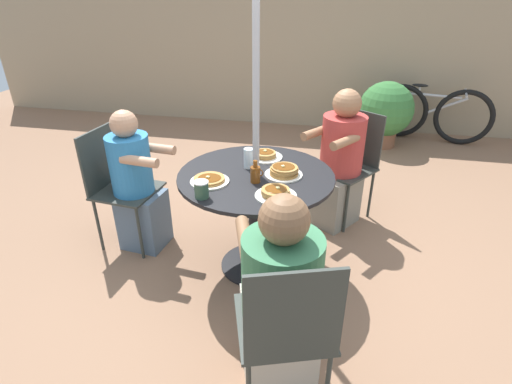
% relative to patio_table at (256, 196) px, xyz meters
% --- Properties ---
extents(ground_plane, '(12.00, 12.00, 0.00)m').
position_rel_patio_table_xyz_m(ground_plane, '(0.00, 0.00, -0.60)').
color(ground_plane, '#8C664C').
extents(back_fence, '(10.00, 0.06, 1.84)m').
position_rel_patio_table_xyz_m(back_fence, '(0.00, 3.46, 0.32)').
color(back_fence, tan).
rests_on(back_fence, ground).
extents(patio_table, '(1.06, 1.06, 0.76)m').
position_rel_patio_table_xyz_m(patio_table, '(0.00, 0.00, 0.00)').
color(patio_table, black).
rests_on(patio_table, ground).
extents(umbrella_pole, '(0.04, 0.04, 2.42)m').
position_rel_patio_table_xyz_m(umbrella_pole, '(0.00, 0.00, 0.61)').
color(umbrella_pole, '#ADADB2').
rests_on(umbrella_pole, ground).
extents(patio_chair_north, '(0.61, 0.61, 0.95)m').
position_rel_patio_table_xyz_m(patio_chair_north, '(0.65, 0.93, -0.05)').
color(patio_chair_north, '#333833').
rests_on(patio_chair_north, ground).
extents(diner_north, '(0.56, 0.59, 1.18)m').
position_rel_patio_table_xyz_m(diner_north, '(0.55, 0.79, -0.06)').
color(diner_north, gray).
rests_on(diner_north, ground).
extents(patio_chair_east, '(0.48, 0.48, 0.95)m').
position_rel_patio_table_xyz_m(patio_chair_east, '(-1.13, 0.12, -0.05)').
color(patio_chair_east, '#333833').
rests_on(patio_chair_east, ground).
extents(diner_east, '(0.48, 0.35, 1.12)m').
position_rel_patio_table_xyz_m(diner_east, '(-0.96, 0.10, -0.08)').
color(diner_east, slate).
rests_on(diner_east, ground).
extents(patio_chair_south, '(0.55, 0.55, 0.95)m').
position_rel_patio_table_xyz_m(patio_chair_south, '(0.37, -1.08, -0.05)').
color(patio_chair_south, '#333833').
rests_on(patio_chair_south, ground).
extents(diner_south, '(0.51, 0.60, 1.13)m').
position_rel_patio_table_xyz_m(diner_south, '(0.31, -0.91, -0.09)').
color(diner_south, beige).
rests_on(diner_south, ground).
extents(pancake_plate_a, '(0.25, 0.25, 0.08)m').
position_rel_patio_table_xyz_m(pancake_plate_a, '(0.19, 0.02, 0.20)').
color(pancake_plate_a, silver).
rests_on(pancake_plate_a, patio_table).
extents(pancake_plate_b, '(0.25, 0.25, 0.06)m').
position_rel_patio_table_xyz_m(pancake_plate_b, '(0.01, 0.29, 0.19)').
color(pancake_plate_b, silver).
rests_on(pancake_plate_b, patio_table).
extents(pancake_plate_c, '(0.25, 0.25, 0.04)m').
position_rel_patio_table_xyz_m(pancake_plate_c, '(-0.27, -0.18, 0.18)').
color(pancake_plate_c, silver).
rests_on(pancake_plate_c, patio_table).
extents(pancake_plate_d, '(0.25, 0.25, 0.06)m').
position_rel_patio_table_xyz_m(pancake_plate_d, '(0.18, -0.29, 0.19)').
color(pancake_plate_d, silver).
rests_on(pancake_plate_d, patio_table).
extents(syrup_bottle, '(0.09, 0.06, 0.15)m').
position_rel_patio_table_xyz_m(syrup_bottle, '(0.02, -0.12, 0.23)').
color(syrup_bottle, brown).
rests_on(syrup_bottle, patio_table).
extents(coffee_cup, '(0.09, 0.09, 0.11)m').
position_rel_patio_table_xyz_m(coffee_cup, '(-0.25, -0.39, 0.22)').
color(coffee_cup, '#33513D').
rests_on(coffee_cup, patio_table).
extents(drinking_glass_a, '(0.07, 0.07, 0.14)m').
position_rel_patio_table_xyz_m(drinking_glass_a, '(-0.07, 0.10, 0.24)').
color(drinking_glass_a, silver).
rests_on(drinking_glass_a, patio_table).
extents(bicycle, '(1.49, 0.47, 0.74)m').
position_rel_patio_table_xyz_m(bicycle, '(1.72, 3.14, -0.23)').
color(bicycle, black).
rests_on(bicycle, ground).
extents(potted_shrub, '(0.69, 0.69, 0.83)m').
position_rel_patio_table_xyz_m(potted_shrub, '(1.10, 2.80, -0.14)').
color(potted_shrub, brown).
rests_on(potted_shrub, ground).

